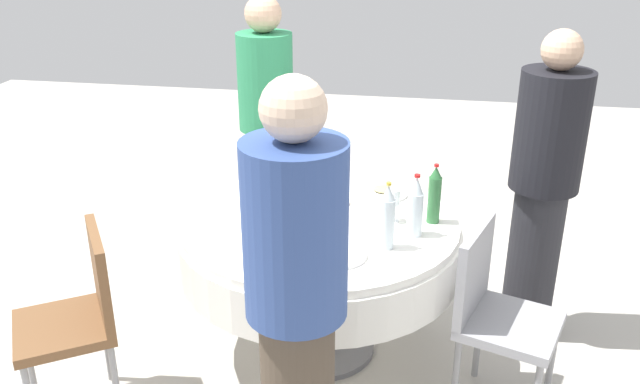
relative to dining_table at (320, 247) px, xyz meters
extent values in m
plane|color=#B7B2A8|center=(0.00, 0.00, -0.59)|extent=(10.00, 10.00, 0.00)
cylinder|color=white|center=(0.00, 0.00, 0.13)|extent=(1.32, 1.32, 0.04)
cylinder|color=white|center=(0.00, 0.00, 0.00)|extent=(1.35, 1.35, 0.22)
cylinder|color=slate|center=(0.00, 0.00, -0.35)|extent=(0.14, 0.14, 0.48)
cylinder|color=slate|center=(0.00, 0.00, -0.58)|extent=(0.56, 0.56, 0.03)
cylinder|color=#2D6B38|center=(0.53, 0.06, 0.26)|extent=(0.06, 0.06, 0.23)
cone|color=#2D6B38|center=(0.53, 0.06, 0.40)|extent=(0.05, 0.05, 0.05)
cylinder|color=red|center=(0.53, 0.06, 0.43)|extent=(0.02, 0.02, 0.01)
cylinder|color=#593314|center=(-0.08, 0.39, 0.27)|extent=(0.06, 0.06, 0.24)
cone|color=#593314|center=(-0.08, 0.39, 0.43)|extent=(0.06, 0.06, 0.08)
cylinder|color=gold|center=(-0.08, 0.39, 0.47)|extent=(0.03, 0.03, 0.01)
cylinder|color=silver|center=(0.45, -0.09, 0.25)|extent=(0.07, 0.07, 0.20)
cone|color=silver|center=(0.45, -0.09, 0.39)|extent=(0.06, 0.06, 0.08)
cylinder|color=red|center=(0.45, -0.09, 0.44)|extent=(0.03, 0.03, 0.01)
cylinder|color=silver|center=(0.34, -0.23, 0.26)|extent=(0.06, 0.06, 0.23)
cone|color=silver|center=(0.34, -0.23, 0.41)|extent=(0.06, 0.06, 0.07)
cylinder|color=gold|center=(0.34, -0.23, 0.45)|extent=(0.02, 0.02, 0.01)
cylinder|color=white|center=(-0.24, -0.21, 0.15)|extent=(0.06, 0.06, 0.00)
cylinder|color=white|center=(-0.24, -0.21, 0.19)|extent=(0.01, 0.01, 0.07)
cylinder|color=white|center=(-0.24, -0.21, 0.26)|extent=(0.07, 0.07, 0.07)
cylinder|color=white|center=(-0.28, 0.08, 0.15)|extent=(0.06, 0.06, 0.00)
cylinder|color=white|center=(-0.28, 0.08, 0.19)|extent=(0.01, 0.01, 0.07)
cylinder|color=white|center=(-0.28, 0.08, 0.26)|extent=(0.06, 0.06, 0.07)
cylinder|color=white|center=(0.34, 0.04, 0.15)|extent=(0.06, 0.06, 0.00)
cylinder|color=white|center=(0.34, 0.04, 0.20)|extent=(0.01, 0.01, 0.08)
cylinder|color=white|center=(0.34, 0.04, 0.28)|extent=(0.06, 0.06, 0.08)
cylinder|color=white|center=(-0.18, 0.04, 0.15)|extent=(0.06, 0.06, 0.00)
cylinder|color=white|center=(-0.18, 0.04, 0.20)|extent=(0.01, 0.01, 0.08)
cylinder|color=white|center=(-0.18, 0.04, 0.27)|extent=(0.07, 0.07, 0.07)
cylinder|color=gold|center=(-0.18, 0.04, 0.25)|extent=(0.06, 0.06, 0.03)
cylinder|color=white|center=(0.01, 0.19, 0.16)|extent=(0.21, 0.21, 0.02)
ellipsoid|color=#8C9E59|center=(0.01, 0.19, 0.18)|extent=(0.09, 0.08, 0.02)
cylinder|color=white|center=(0.14, -0.35, 0.16)|extent=(0.24, 0.24, 0.02)
cylinder|color=white|center=(0.27, 0.36, 0.16)|extent=(0.25, 0.25, 0.02)
ellipsoid|color=tan|center=(0.27, 0.36, 0.18)|extent=(0.11, 0.10, 0.02)
cylinder|color=white|center=(-0.13, -0.45, 0.16)|extent=(0.24, 0.24, 0.02)
ellipsoid|color=#8C9E59|center=(-0.13, -0.45, 0.18)|extent=(0.11, 0.10, 0.02)
cube|color=silver|center=(-0.04, -0.08, 0.15)|extent=(0.18, 0.06, 0.00)
cylinder|color=#334C8C|center=(0.09, -0.99, 0.58)|extent=(0.34, 0.34, 0.60)
sphere|color=beige|center=(0.09, -0.99, 0.98)|extent=(0.21, 0.21, 0.21)
cylinder|color=slate|center=(-0.53, 1.06, -0.18)|extent=(0.26, 0.26, 0.83)
cylinder|color=#2D8C59|center=(-0.53, 1.06, 0.53)|extent=(0.34, 0.34, 0.59)
sphere|color=#D8AD8C|center=(-0.53, 1.06, 0.94)|extent=(0.22, 0.22, 0.22)
cylinder|color=#26262B|center=(1.06, 0.37, -0.18)|extent=(0.26, 0.26, 0.83)
cylinder|color=black|center=(1.06, 0.37, 0.53)|extent=(0.34, 0.34, 0.59)
sphere|color=#D8AD8C|center=(1.06, 0.37, 0.92)|extent=(0.19, 0.19, 0.19)
cube|color=#99999E|center=(0.89, -0.31, -0.14)|extent=(0.51, 0.51, 0.04)
cube|color=#99999E|center=(0.72, -0.25, 0.07)|extent=(0.17, 0.39, 0.42)
cylinder|color=gray|center=(1.11, -0.20, -0.38)|extent=(0.03, 0.03, 0.43)
cylinder|color=gray|center=(0.67, -0.41, -0.38)|extent=(0.03, 0.03, 0.43)
cylinder|color=gray|center=(0.78, -0.09, -0.38)|extent=(0.03, 0.03, 0.43)
cube|color=brown|center=(-1.00, -0.66, -0.14)|extent=(0.55, 0.55, 0.04)
cube|color=brown|center=(-0.85, -0.56, 0.07)|extent=(0.25, 0.36, 0.42)
cylinder|color=gray|center=(-1.24, -0.61, -0.38)|extent=(0.03, 0.03, 0.43)
cylinder|color=gray|center=(-0.96, -0.42, -0.38)|extent=(0.03, 0.03, 0.43)
camera|label=1|loc=(0.50, -2.85, 1.53)|focal=37.71mm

